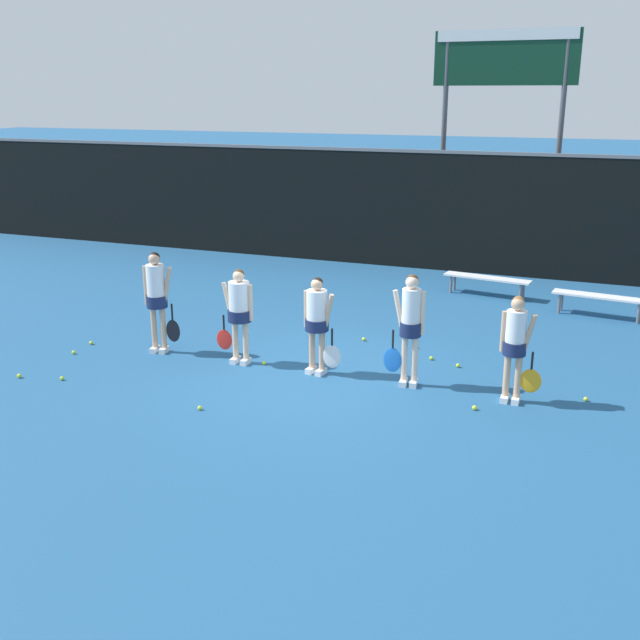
{
  "coord_description": "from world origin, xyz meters",
  "views": [
    {
      "loc": [
        4.17,
        -10.69,
        4.43
      ],
      "look_at": [
        -0.0,
        0.03,
        0.92
      ],
      "focal_mm": 42.0,
      "sensor_mm": 36.0,
      "label": 1
    }
  ],
  "objects_px": {
    "player_4": "(516,342)",
    "tennis_ball_6": "(364,339)",
    "player_1": "(239,308)",
    "tennis_ball_9": "(586,399)",
    "scoreboard": "(504,82)",
    "player_3": "(410,322)",
    "tennis_ball_7": "(264,363)",
    "tennis_ball_8": "(91,343)",
    "tennis_ball_3": "(19,376)",
    "tennis_ball_10": "(475,408)",
    "tennis_ball_5": "(431,358)",
    "tennis_ball_0": "(200,408)",
    "tennis_ball_1": "(74,352)",
    "player_0": "(157,294)",
    "player_2": "(317,318)",
    "tennis_ball_4": "(62,378)",
    "tennis_ball_2": "(416,346)",
    "bench_far": "(487,279)",
    "tennis_ball_11": "(458,365)",
    "bench_courtside": "(600,298)"
  },
  "relations": [
    {
      "from": "tennis_ball_0",
      "to": "tennis_ball_1",
      "type": "relative_size",
      "value": 0.99
    },
    {
      "from": "tennis_ball_2",
      "to": "tennis_ball_6",
      "type": "height_order",
      "value": "same"
    },
    {
      "from": "player_3",
      "to": "tennis_ball_8",
      "type": "height_order",
      "value": "player_3"
    },
    {
      "from": "tennis_ball_8",
      "to": "tennis_ball_9",
      "type": "height_order",
      "value": "tennis_ball_8"
    },
    {
      "from": "bench_far",
      "to": "tennis_ball_7",
      "type": "distance_m",
      "value": 6.54
    },
    {
      "from": "player_1",
      "to": "player_4",
      "type": "xyz_separation_m",
      "value": [
        4.53,
        -0.03,
        -0.02
      ]
    },
    {
      "from": "player_0",
      "to": "tennis_ball_10",
      "type": "distance_m",
      "value": 5.8
    },
    {
      "from": "player_1",
      "to": "tennis_ball_9",
      "type": "height_order",
      "value": "player_1"
    },
    {
      "from": "tennis_ball_3",
      "to": "tennis_ball_11",
      "type": "relative_size",
      "value": 1.04
    },
    {
      "from": "tennis_ball_2",
      "to": "tennis_ball_6",
      "type": "xyz_separation_m",
      "value": [
        -1.01,
        0.05,
        0.0
      ]
    },
    {
      "from": "scoreboard",
      "to": "tennis_ball_2",
      "type": "xyz_separation_m",
      "value": [
        -0.08,
        -8.25,
        -4.65
      ]
    },
    {
      "from": "scoreboard",
      "to": "player_0",
      "type": "relative_size",
      "value": 3.31
    },
    {
      "from": "tennis_ball_10",
      "to": "tennis_ball_5",
      "type": "bearing_deg",
      "value": 119.98
    },
    {
      "from": "bench_far",
      "to": "tennis_ball_6",
      "type": "height_order",
      "value": "bench_far"
    },
    {
      "from": "tennis_ball_9",
      "to": "player_2",
      "type": "bearing_deg",
      "value": -175.01
    },
    {
      "from": "bench_courtside",
      "to": "tennis_ball_5",
      "type": "height_order",
      "value": "bench_courtside"
    },
    {
      "from": "bench_courtside",
      "to": "tennis_ball_3",
      "type": "bearing_deg",
      "value": -133.53
    },
    {
      "from": "player_0",
      "to": "tennis_ball_4",
      "type": "height_order",
      "value": "player_0"
    },
    {
      "from": "tennis_ball_0",
      "to": "player_4",
      "type": "bearing_deg",
      "value": 25.17
    },
    {
      "from": "player_1",
      "to": "tennis_ball_11",
      "type": "xyz_separation_m",
      "value": [
        3.51,
        1.12,
        -0.93
      ]
    },
    {
      "from": "bench_far",
      "to": "player_3",
      "type": "distance_m",
      "value": 5.95
    },
    {
      "from": "player_4",
      "to": "tennis_ball_6",
      "type": "xyz_separation_m",
      "value": [
        -2.94,
        1.91,
        -0.91
      ]
    },
    {
      "from": "bench_far",
      "to": "tennis_ball_9",
      "type": "bearing_deg",
      "value": -58.86
    },
    {
      "from": "tennis_ball_5",
      "to": "player_2",
      "type": "bearing_deg",
      "value": -140.98
    },
    {
      "from": "player_3",
      "to": "scoreboard",
      "type": "bearing_deg",
      "value": 84.32
    },
    {
      "from": "scoreboard",
      "to": "tennis_ball_8",
      "type": "relative_size",
      "value": 88.11
    },
    {
      "from": "player_4",
      "to": "tennis_ball_10",
      "type": "distance_m",
      "value": 1.14
    },
    {
      "from": "player_1",
      "to": "tennis_ball_8",
      "type": "xyz_separation_m",
      "value": [
        -3.0,
        -0.14,
        -0.93
      ]
    },
    {
      "from": "tennis_ball_7",
      "to": "tennis_ball_8",
      "type": "bearing_deg",
      "value": -176.92
    },
    {
      "from": "tennis_ball_1",
      "to": "tennis_ball_8",
      "type": "bearing_deg",
      "value": 94.96
    },
    {
      "from": "player_3",
      "to": "tennis_ball_6",
      "type": "xyz_separation_m",
      "value": [
        -1.33,
        1.83,
        -1.01
      ]
    },
    {
      "from": "bench_courtside",
      "to": "tennis_ball_7",
      "type": "height_order",
      "value": "bench_courtside"
    },
    {
      "from": "tennis_ball_0",
      "to": "tennis_ball_11",
      "type": "height_order",
      "value": "tennis_ball_11"
    },
    {
      "from": "player_4",
      "to": "tennis_ball_11",
      "type": "bearing_deg",
      "value": 132.27
    },
    {
      "from": "tennis_ball_8",
      "to": "player_1",
      "type": "bearing_deg",
      "value": 2.61
    },
    {
      "from": "player_1",
      "to": "tennis_ball_3",
      "type": "distance_m",
      "value": 3.71
    },
    {
      "from": "player_2",
      "to": "player_4",
      "type": "height_order",
      "value": "player_4"
    },
    {
      "from": "bench_far",
      "to": "tennis_ball_11",
      "type": "xyz_separation_m",
      "value": [
        0.32,
        -4.84,
        -0.35
      ]
    },
    {
      "from": "scoreboard",
      "to": "tennis_ball_3",
      "type": "height_order",
      "value": "scoreboard"
    },
    {
      "from": "tennis_ball_0",
      "to": "tennis_ball_5",
      "type": "height_order",
      "value": "same"
    },
    {
      "from": "tennis_ball_0",
      "to": "tennis_ball_2",
      "type": "relative_size",
      "value": 0.96
    },
    {
      "from": "player_3",
      "to": "tennis_ball_8",
      "type": "relative_size",
      "value": 26.41
    },
    {
      "from": "scoreboard",
      "to": "tennis_ball_8",
      "type": "xyz_separation_m",
      "value": [
        -5.68,
        -10.21,
        -4.65
      ]
    },
    {
      "from": "player_0",
      "to": "tennis_ball_6",
      "type": "xyz_separation_m",
      "value": [
        3.19,
        1.89,
        -1.03
      ]
    },
    {
      "from": "player_1",
      "to": "tennis_ball_11",
      "type": "distance_m",
      "value": 3.8
    },
    {
      "from": "scoreboard",
      "to": "player_3",
      "type": "height_order",
      "value": "scoreboard"
    },
    {
      "from": "tennis_ball_0",
      "to": "tennis_ball_3",
      "type": "relative_size",
      "value": 0.92
    },
    {
      "from": "scoreboard",
      "to": "player_2",
      "type": "xyz_separation_m",
      "value": [
        -1.28,
        -10.06,
        -3.74
      ]
    },
    {
      "from": "tennis_ball_8",
      "to": "tennis_ball_9",
      "type": "bearing_deg",
      "value": 3.47
    },
    {
      "from": "bench_far",
      "to": "tennis_ball_8",
      "type": "distance_m",
      "value": 8.7
    }
  ]
}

